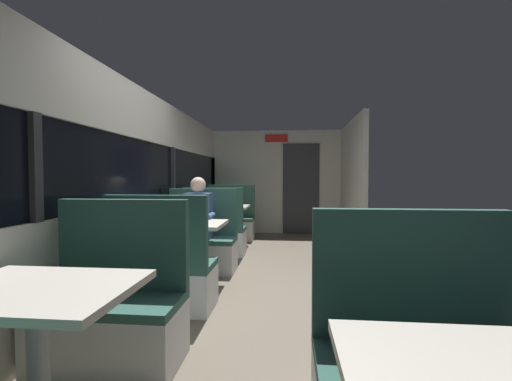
% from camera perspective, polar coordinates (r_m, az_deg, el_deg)
% --- Properties ---
extents(ground_plane, '(3.30, 9.20, 0.02)m').
position_cam_1_polar(ground_plane, '(3.84, 0.78, -17.11)').
color(ground_plane, '#665B4C').
extents(carriage_window_panel_left, '(0.09, 8.48, 2.30)m').
position_cam_1_polar(carriage_window_panel_left, '(4.02, -20.32, -0.09)').
color(carriage_window_panel_left, beige).
rests_on(carriage_window_panel_left, ground_plane).
extents(carriage_end_bulkhead, '(2.90, 0.11, 2.30)m').
position_cam_1_polar(carriage_end_bulkhead, '(7.81, 3.80, 1.31)').
color(carriage_end_bulkhead, beige).
rests_on(carriage_end_bulkhead, ground_plane).
extents(carriage_aisle_panel_right, '(0.08, 2.40, 2.30)m').
position_cam_1_polar(carriage_aisle_panel_right, '(6.71, 15.44, 1.20)').
color(carriage_aisle_panel_right, beige).
rests_on(carriage_aisle_panel_right, ground_plane).
extents(dining_table_near_window, '(0.90, 0.70, 0.74)m').
position_cam_1_polar(dining_table_near_window, '(2.03, -32.31, -15.91)').
color(dining_table_near_window, '#9E9EA3').
rests_on(dining_table_near_window, ground_plane).
extents(bench_near_window_facing_entry, '(0.95, 0.50, 1.10)m').
position_cam_1_polar(bench_near_window_facing_entry, '(2.69, -22.48, -18.23)').
color(bench_near_window_facing_entry, silver).
rests_on(bench_near_window_facing_entry, ground_plane).
extents(dining_table_mid_window, '(0.90, 0.70, 0.74)m').
position_cam_1_polar(dining_table_mid_window, '(4.08, -11.62, -6.57)').
color(dining_table_mid_window, '#9E9EA3').
rests_on(dining_table_mid_window, ground_plane).
extents(bench_mid_window_facing_end, '(0.95, 0.50, 1.10)m').
position_cam_1_polar(bench_mid_window_facing_end, '(3.50, -15.06, -13.30)').
color(bench_mid_window_facing_end, silver).
rests_on(bench_mid_window_facing_end, ground_plane).
extents(bench_mid_window_facing_entry, '(0.95, 0.50, 1.10)m').
position_cam_1_polar(bench_mid_window_facing_entry, '(4.80, -9.09, -9.01)').
color(bench_mid_window_facing_entry, silver).
rests_on(bench_mid_window_facing_entry, ground_plane).
extents(dining_table_far_window, '(0.90, 0.70, 0.74)m').
position_cam_1_polar(dining_table_far_window, '(6.33, -5.35, -3.42)').
color(dining_table_far_window, '#9E9EA3').
rests_on(dining_table_far_window, ground_plane).
extents(bench_far_window_facing_end, '(0.95, 0.50, 1.10)m').
position_cam_1_polar(bench_far_window_facing_end, '(5.69, -6.69, -7.22)').
color(bench_far_window_facing_end, silver).
rests_on(bench_far_window_facing_end, ground_plane).
extents(bench_far_window_facing_entry, '(0.95, 0.50, 1.10)m').
position_cam_1_polar(bench_far_window_facing_entry, '(7.05, -4.26, -5.38)').
color(bench_far_window_facing_entry, silver).
rests_on(bench_far_window_facing_entry, ground_plane).
extents(bench_front_aisle_facing_entry, '(0.95, 0.50, 1.10)m').
position_cam_1_polar(bench_front_aisle_facing_entry, '(1.96, 25.19, -26.39)').
color(bench_front_aisle_facing_entry, silver).
rests_on(bench_front_aisle_facing_entry, ground_plane).
extents(seated_passenger, '(0.47, 0.55, 1.26)m').
position_cam_1_polar(seated_passenger, '(4.69, -9.33, -6.67)').
color(seated_passenger, '#26262D').
rests_on(seated_passenger, ground_plane).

